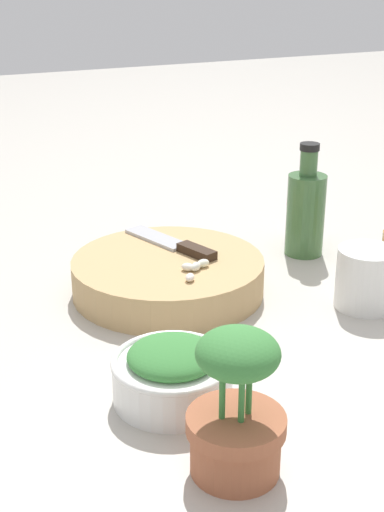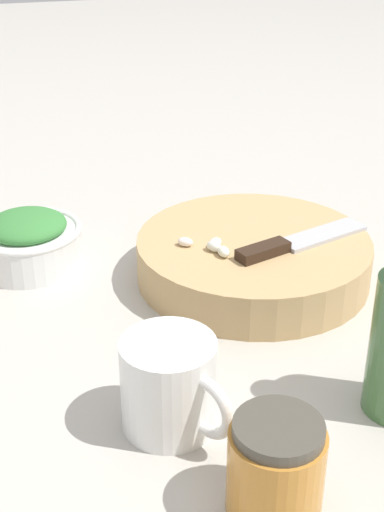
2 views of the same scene
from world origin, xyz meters
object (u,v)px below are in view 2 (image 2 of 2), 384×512
object	(u,v)px
herb_bowl	(28,240)
honey_jar	(276,469)
chef_knife	(294,242)
garlic_cloves	(211,246)
cutting_board	(253,258)
coffee_mug	(171,385)

from	to	relation	value
herb_bowl	honey_jar	world-z (taller)	honey_jar
chef_knife	garlic_cloves	bearing A→B (deg)	-116.55
garlic_cloves	honey_jar	distance (m)	0.34
cutting_board	herb_bowl	bearing A→B (deg)	66.17
herb_bowl	coffee_mug	bearing A→B (deg)	-165.19
garlic_cloves	herb_bowl	size ratio (longest dim) A/B	0.43
cutting_board	chef_knife	bearing A→B (deg)	-128.77
chef_knife	herb_bowl	distance (m)	0.33
herb_bowl	honey_jar	size ratio (longest dim) A/B	1.62
cutting_board	coffee_mug	world-z (taller)	coffee_mug
garlic_cloves	honey_jar	world-z (taller)	honey_jar
chef_knife	honey_jar	size ratio (longest dim) A/B	2.17
herb_bowl	coffee_mug	size ratio (longest dim) A/B	1.22
chef_knife	honey_jar	xyz separation A→B (m)	(-0.32, 0.16, -0.02)
chef_knife	coffee_mug	distance (m)	0.29
herb_bowl	cutting_board	bearing A→B (deg)	-113.83
garlic_cloves	herb_bowl	xyz separation A→B (m)	(0.13, 0.20, -0.03)
cutting_board	honey_jar	xyz separation A→B (m)	(-0.35, 0.12, 0.02)
honey_jar	cutting_board	bearing A→B (deg)	-18.64
coffee_mug	honey_jar	bearing A→B (deg)	-156.92
honey_jar	coffee_mug	bearing A→B (deg)	23.08
chef_knife	coffee_mug	bearing A→B (deg)	-62.28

